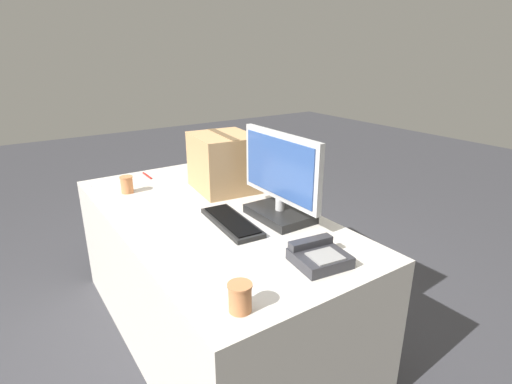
{
  "coord_description": "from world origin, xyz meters",
  "views": [
    {
      "loc": [
        1.69,
        -0.85,
        1.52
      ],
      "look_at": [
        0.23,
        0.14,
        0.88
      ],
      "focal_mm": 28.0,
      "sensor_mm": 36.0,
      "label": 1
    }
  ],
  "objects_px": {
    "cardboard_box": "(224,162)",
    "paper_cup_left": "(127,184)",
    "desk_phone": "(319,256)",
    "pen_marker": "(147,176)",
    "monitor": "(280,184)",
    "keyboard": "(231,222)",
    "spoon": "(94,186)",
    "paper_cup_right": "(240,297)"
  },
  "relations": [
    {
      "from": "cardboard_box",
      "to": "paper_cup_left",
      "type": "bearing_deg",
      "value": -116.63
    },
    {
      "from": "desk_phone",
      "to": "pen_marker",
      "type": "xyz_separation_m",
      "value": [
        -1.46,
        -0.17,
        -0.02
      ]
    },
    {
      "from": "monitor",
      "to": "paper_cup_left",
      "type": "xyz_separation_m",
      "value": [
        -0.78,
        -0.51,
        -0.13
      ]
    },
    {
      "from": "keyboard",
      "to": "pen_marker",
      "type": "bearing_deg",
      "value": -170.96
    },
    {
      "from": "keyboard",
      "to": "cardboard_box",
      "type": "relative_size",
      "value": 1.04
    },
    {
      "from": "paper_cup_left",
      "to": "desk_phone",
      "type": "bearing_deg",
      "value": 16.79
    },
    {
      "from": "desk_phone",
      "to": "pen_marker",
      "type": "height_order",
      "value": "desk_phone"
    },
    {
      "from": "spoon",
      "to": "paper_cup_left",
      "type": "bearing_deg",
      "value": 152.29
    },
    {
      "from": "desk_phone",
      "to": "paper_cup_left",
      "type": "height_order",
      "value": "paper_cup_left"
    },
    {
      "from": "spoon",
      "to": "pen_marker",
      "type": "relative_size",
      "value": 0.9
    },
    {
      "from": "desk_phone",
      "to": "pen_marker",
      "type": "relative_size",
      "value": 1.49
    },
    {
      "from": "desk_phone",
      "to": "pen_marker",
      "type": "distance_m",
      "value": 1.47
    },
    {
      "from": "keyboard",
      "to": "spoon",
      "type": "xyz_separation_m",
      "value": [
        -0.94,
        -0.4,
        -0.01
      ]
    },
    {
      "from": "monitor",
      "to": "paper_cup_left",
      "type": "distance_m",
      "value": 0.94
    },
    {
      "from": "monitor",
      "to": "keyboard",
      "type": "distance_m",
      "value": 0.3
    },
    {
      "from": "monitor",
      "to": "spoon",
      "type": "xyz_separation_m",
      "value": [
        -1.01,
        -0.64,
        -0.18
      ]
    },
    {
      "from": "desk_phone",
      "to": "spoon",
      "type": "relative_size",
      "value": 1.66
    },
    {
      "from": "desk_phone",
      "to": "paper_cup_left",
      "type": "distance_m",
      "value": 1.27
    },
    {
      "from": "pen_marker",
      "to": "monitor",
      "type": "bearing_deg",
      "value": 16.5
    },
    {
      "from": "paper_cup_right",
      "to": "cardboard_box",
      "type": "height_order",
      "value": "cardboard_box"
    },
    {
      "from": "paper_cup_left",
      "to": "cardboard_box",
      "type": "bearing_deg",
      "value": 63.37
    },
    {
      "from": "paper_cup_left",
      "to": "pen_marker",
      "type": "xyz_separation_m",
      "value": [
        -0.24,
        0.2,
        -0.04
      ]
    },
    {
      "from": "keyboard",
      "to": "desk_phone",
      "type": "distance_m",
      "value": 0.51
    },
    {
      "from": "keyboard",
      "to": "spoon",
      "type": "distance_m",
      "value": 1.03
    },
    {
      "from": "paper_cup_right",
      "to": "spoon",
      "type": "height_order",
      "value": "paper_cup_right"
    },
    {
      "from": "keyboard",
      "to": "pen_marker",
      "type": "relative_size",
      "value": 2.87
    },
    {
      "from": "monitor",
      "to": "pen_marker",
      "type": "height_order",
      "value": "monitor"
    },
    {
      "from": "keyboard",
      "to": "paper_cup_right",
      "type": "height_order",
      "value": "paper_cup_right"
    },
    {
      "from": "paper_cup_right",
      "to": "keyboard",
      "type": "bearing_deg",
      "value": 151.56
    },
    {
      "from": "desk_phone",
      "to": "spoon",
      "type": "height_order",
      "value": "desk_phone"
    },
    {
      "from": "monitor",
      "to": "paper_cup_right",
      "type": "xyz_separation_m",
      "value": [
        0.52,
        -0.55,
        -0.13
      ]
    },
    {
      "from": "paper_cup_right",
      "to": "spoon",
      "type": "bearing_deg",
      "value": -176.7
    },
    {
      "from": "keyboard",
      "to": "pen_marker",
      "type": "distance_m",
      "value": 0.96
    },
    {
      "from": "keyboard",
      "to": "paper_cup_left",
      "type": "xyz_separation_m",
      "value": [
        -0.72,
        -0.27,
        0.04
      ]
    },
    {
      "from": "monitor",
      "to": "desk_phone",
      "type": "bearing_deg",
      "value": -17.77
    },
    {
      "from": "monitor",
      "to": "desk_phone",
      "type": "relative_size",
      "value": 2.5
    },
    {
      "from": "monitor",
      "to": "desk_phone",
      "type": "distance_m",
      "value": 0.48
    },
    {
      "from": "paper_cup_left",
      "to": "pen_marker",
      "type": "relative_size",
      "value": 0.67
    },
    {
      "from": "pen_marker",
      "to": "keyboard",
      "type": "bearing_deg",
      "value": 3.99
    },
    {
      "from": "monitor",
      "to": "pen_marker",
      "type": "bearing_deg",
      "value": -163.36
    },
    {
      "from": "monitor",
      "to": "keyboard",
      "type": "height_order",
      "value": "monitor"
    },
    {
      "from": "monitor",
      "to": "paper_cup_right",
      "type": "relative_size",
      "value": 5.65
    }
  ]
}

